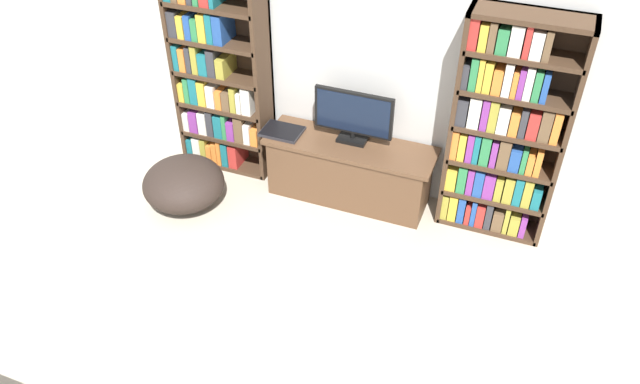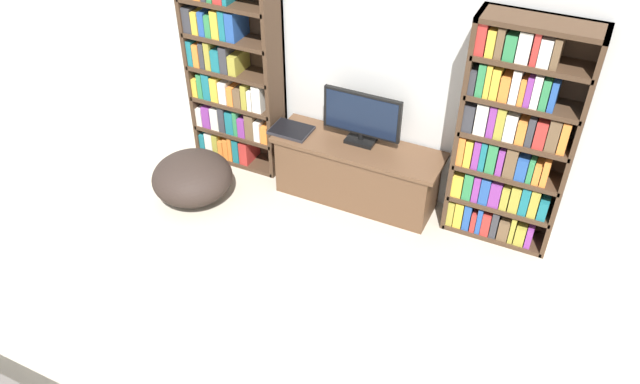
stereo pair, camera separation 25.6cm
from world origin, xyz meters
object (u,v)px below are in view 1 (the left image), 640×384
(television, at_px, (353,116))
(beanbag_ottoman, at_px, (184,183))
(bookshelf_right, at_px, (504,132))
(laptop, at_px, (282,131))
(tv_stand, at_px, (349,171))
(bookshelf_left, at_px, (219,77))

(television, bearing_deg, beanbag_ottoman, -153.46)
(television, xyz_separation_m, beanbag_ottoman, (-1.27, -0.63, -0.58))
(bookshelf_right, relative_size, laptop, 5.36)
(bookshelf_right, relative_size, beanbag_ottoman, 2.63)
(television, height_order, beanbag_ottoman, television)
(beanbag_ottoman, bearing_deg, tv_stand, 24.34)
(television, distance_m, beanbag_ottoman, 1.54)
(bookshelf_left, relative_size, bookshelf_right, 1.00)
(bookshelf_left, height_order, television, bookshelf_left)
(laptop, relative_size, beanbag_ottoman, 0.49)
(bookshelf_right, xyz_separation_m, laptop, (-1.75, -0.14, -0.32))
(tv_stand, relative_size, beanbag_ottoman, 2.07)
(bookshelf_right, height_order, beanbag_ottoman, bookshelf_right)
(bookshelf_right, height_order, tv_stand, bookshelf_right)
(beanbag_ottoman, bearing_deg, bookshelf_left, 86.64)
(bookshelf_left, relative_size, television, 2.75)
(bookshelf_left, relative_size, tv_stand, 1.27)
(bookshelf_left, xyz_separation_m, beanbag_ottoman, (-0.04, -0.67, -0.67))
(laptop, bearing_deg, tv_stand, 4.31)
(bookshelf_right, bearing_deg, bookshelf_left, 179.94)
(tv_stand, height_order, beanbag_ottoman, tv_stand)
(television, relative_size, laptop, 1.95)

